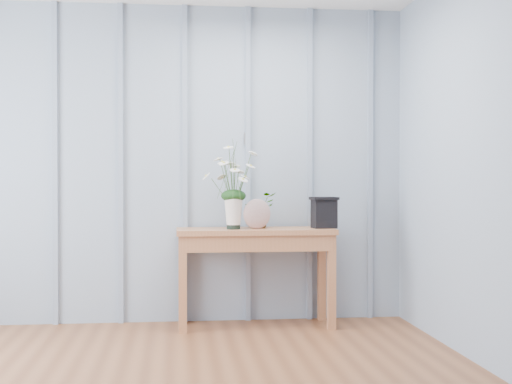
{
  "coord_description": "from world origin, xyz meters",
  "views": [
    {
      "loc": [
        0.18,
        -3.41,
        1.11
      ],
      "look_at": [
        0.78,
        1.94,
        1.03
      ],
      "focal_mm": 50.0,
      "sensor_mm": 36.0,
      "label": 1
    }
  ],
  "objects": [
    {
      "name": "room_shell",
      "position": [
        0.0,
        0.92,
        1.99
      ],
      "size": [
        4.0,
        4.5,
        2.5
      ],
      "color": "#95A5B8",
      "rests_on": "ground"
    },
    {
      "name": "felt_disc_vessel",
      "position": [
        0.79,
        1.94,
        0.86
      ],
      "size": [
        0.24,
        0.14,
        0.23
      ],
      "primitive_type": "ellipsoid",
      "rotation": [
        0.0,
        0.0,
        0.34
      ],
      "color": "#8D4754",
      "rests_on": "sideboard"
    },
    {
      "name": "spider_plant",
      "position": [
        0.83,
        2.1,
        0.89
      ],
      "size": [
        0.32,
        0.32,
        0.27
      ],
      "primitive_type": "imported",
      "rotation": [
        0.0,
        0.0,
        0.62
      ],
      "color": "#103311",
      "rests_on": "sideboard"
    },
    {
      "name": "carved_box",
      "position": [
        1.31,
        1.97,
        0.87
      ],
      "size": [
        0.22,
        0.18,
        0.24
      ],
      "color": "black",
      "rests_on": "sideboard"
    },
    {
      "name": "sideboard",
      "position": [
        0.78,
        1.99,
        0.64
      ],
      "size": [
        1.2,
        0.45,
        0.75
      ],
      "color": "#A7653E",
      "rests_on": "ground"
    },
    {
      "name": "daisy_vase",
      "position": [
        0.61,
        1.93,
        1.16
      ],
      "size": [
        0.46,
        0.35,
        0.65
      ],
      "color": "black",
      "rests_on": "sideboard"
    }
  ]
}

